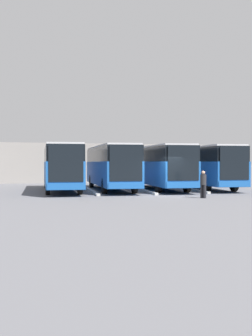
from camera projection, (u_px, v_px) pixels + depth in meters
ground_plane at (165, 196)px, 26.98m from camera, size 600.00×600.00×0.00m
bus_0 at (202, 166)px, 34.30m from camera, size 3.51×11.95×3.40m
curb_divider_0 at (190, 189)px, 32.10m from camera, size 0.93×7.38×0.15m
bus_1 at (159, 166)px, 33.16m from camera, size 3.51×11.95×3.40m
curb_divider_1 at (143, 190)px, 30.96m from camera, size 0.93×7.38×0.15m
bus_2 at (111, 166)px, 32.39m from camera, size 3.51×11.95×3.40m
curb_divider_2 at (91, 191)px, 30.20m from camera, size 0.93×7.38×0.15m
bus_3 at (61, 166)px, 31.33m from camera, size 3.51×11.95×3.40m
pedestrian at (203, 183)px, 25.17m from camera, size 0.49×0.49×1.64m
station_building at (85, 163)px, 51.57m from camera, size 32.17×16.60×4.18m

